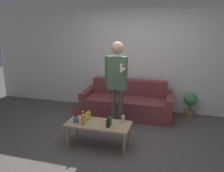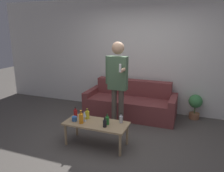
% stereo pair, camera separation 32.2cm
% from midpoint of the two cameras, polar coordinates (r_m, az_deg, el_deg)
% --- Properties ---
extents(ground_plane, '(16.00, 16.00, 0.00)m').
position_cam_midpoint_polar(ground_plane, '(3.95, 3.18, -15.48)').
color(ground_plane, '#514C47').
extents(wall_back, '(8.00, 0.06, 2.70)m').
position_cam_midpoint_polar(wall_back, '(5.36, 9.73, 7.70)').
color(wall_back, silver).
rests_on(wall_back, ground_plane).
extents(couch, '(2.07, 0.83, 0.80)m').
position_cam_midpoint_polar(couch, '(5.17, 6.64, -4.53)').
color(couch, brown).
rests_on(couch, ground_plane).
extents(coffee_table, '(1.10, 0.49, 0.42)m').
position_cam_midpoint_polar(coffee_table, '(3.83, -1.70, -10.25)').
color(coffee_table, tan).
rests_on(coffee_table, ground_plane).
extents(bottle_orange, '(0.07, 0.07, 0.23)m').
position_cam_midpoint_polar(bottle_orange, '(3.77, -5.64, -8.41)').
color(bottle_orange, orange).
rests_on(bottle_orange, coffee_table).
extents(bottle_green, '(0.07, 0.07, 0.18)m').
position_cam_midpoint_polar(bottle_green, '(3.72, 1.25, -9.00)').
color(bottle_green, '#23752D').
rests_on(bottle_green, coffee_table).
extents(bottle_dark, '(0.07, 0.07, 0.18)m').
position_cam_midpoint_polar(bottle_dark, '(4.06, -7.28, -7.06)').
color(bottle_dark, '#B21E1E').
rests_on(bottle_dark, coffee_table).
extents(bottle_yellow, '(0.06, 0.06, 0.17)m').
position_cam_midpoint_polar(bottle_yellow, '(3.80, 4.83, -8.64)').
color(bottle_yellow, silver).
rests_on(bottle_yellow, coffee_table).
extents(bottle_red, '(0.06, 0.06, 0.17)m').
position_cam_midpoint_polar(bottle_red, '(3.63, 0.67, -9.73)').
color(bottle_red, black).
rests_on(bottle_red, coffee_table).
extents(bottle_clear, '(0.08, 0.08, 0.19)m').
position_cam_midpoint_polar(bottle_clear, '(3.96, -4.17, -7.51)').
color(bottle_clear, yellow).
rests_on(bottle_clear, coffee_table).
extents(wine_glass_near, '(0.07, 0.07, 0.19)m').
position_cam_midpoint_polar(wine_glass_near, '(3.84, -4.88, -7.36)').
color(wine_glass_near, silver).
rests_on(wine_glass_near, coffee_table).
extents(cup_on_table, '(0.09, 0.09, 0.08)m').
position_cam_midpoint_polar(cup_on_table, '(3.90, -7.42, -8.52)').
color(cup_on_table, '#3366B2').
rests_on(cup_on_table, coffee_table).
extents(person_standing_front, '(0.43, 0.43, 1.76)m').
position_cam_midpoint_polar(person_standing_front, '(4.17, 3.66, 2.05)').
color(person_standing_front, brown).
rests_on(person_standing_front, ground_plane).
extents(potted_plant, '(0.30, 0.30, 0.57)m').
position_cam_midpoint_polar(potted_plant, '(5.32, 22.57, -4.42)').
color(potted_plant, '#936042').
rests_on(potted_plant, ground_plane).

